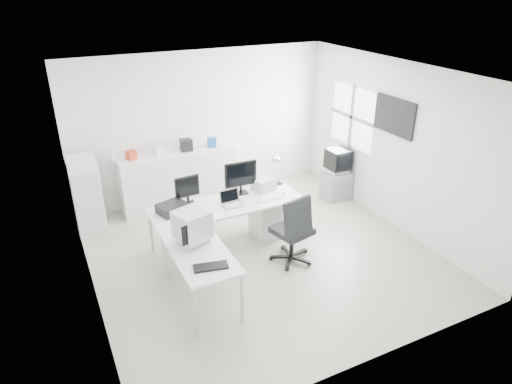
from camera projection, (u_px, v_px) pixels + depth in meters
name	position (u px, v px, depth m)	size (l,w,h in m)	color
floor	(262.00, 254.00, 7.19)	(5.00, 5.00, 0.01)	beige
ceiling	(263.00, 74.00, 5.99)	(5.00, 5.00, 0.01)	white
back_wall	(202.00, 126.00, 8.61)	(5.00, 0.02, 2.80)	silver
left_wall	(81.00, 207.00, 5.59)	(0.02, 5.00, 2.80)	silver
right_wall	(396.00, 147.00, 7.58)	(0.02, 5.00, 2.80)	silver
window	(352.00, 117.00, 8.46)	(0.02, 1.20, 1.10)	white
wall_picture	(394.00, 116.00, 7.44)	(0.04, 0.90, 0.60)	black
main_desk	(228.00, 225.00, 7.28)	(2.40, 0.80, 0.75)	white
side_desk	(201.00, 275.00, 6.05)	(0.70, 1.40, 0.75)	white
drawer_pedestal	(265.00, 218.00, 7.63)	(0.40, 0.50, 0.60)	white
inkjet_printer	(172.00, 208.00, 6.83)	(0.41, 0.32, 0.15)	black
lcd_monitor_small	(187.00, 190.00, 7.00)	(0.39, 0.22, 0.49)	black
lcd_monitor_large	(241.00, 178.00, 7.34)	(0.54, 0.22, 0.56)	black
laptop	(232.00, 199.00, 7.00)	(0.36, 0.37, 0.24)	#B7B7BA
white_keyboard	(268.00, 199.00, 7.25)	(0.38, 0.12, 0.02)	white
white_mouse	(283.00, 193.00, 7.40)	(0.06, 0.06, 0.06)	white
laser_printer	(263.00, 184.00, 7.55)	(0.33, 0.29, 0.19)	#B9B9B9
desk_lamp	(280.00, 171.00, 7.70)	(0.16, 0.16, 0.47)	silver
crt_monitor	(192.00, 227.00, 5.99)	(0.42, 0.42, 0.48)	#B7B7BA
black_keyboard	(211.00, 267.00, 5.56)	(0.42, 0.17, 0.03)	black
office_chair	(292.00, 227.00, 6.80)	(0.67, 0.67, 1.16)	#232528
tv_cabinet	(336.00, 185.00, 8.90)	(0.50, 0.41, 0.55)	gray
crt_tv	(338.00, 161.00, 8.69)	(0.50, 0.48, 0.45)	black
sideboard	(178.00, 179.00, 8.53)	(2.13, 0.53, 1.06)	white
clutter_box_a	(131.00, 155.00, 7.95)	(0.16, 0.14, 0.16)	#AC3218
clutter_box_b	(160.00, 151.00, 8.15)	(0.15, 0.13, 0.15)	white
clutter_box_c	(186.00, 145.00, 8.33)	(0.21, 0.19, 0.21)	black
clutter_box_d	(212.00, 142.00, 8.54)	(0.17, 0.15, 0.17)	#1753A4
clutter_bottle	(113.00, 155.00, 7.85)	(0.07, 0.07, 0.22)	white
filing_cabinet	(87.00, 195.00, 7.60)	(0.46, 0.55, 1.32)	white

